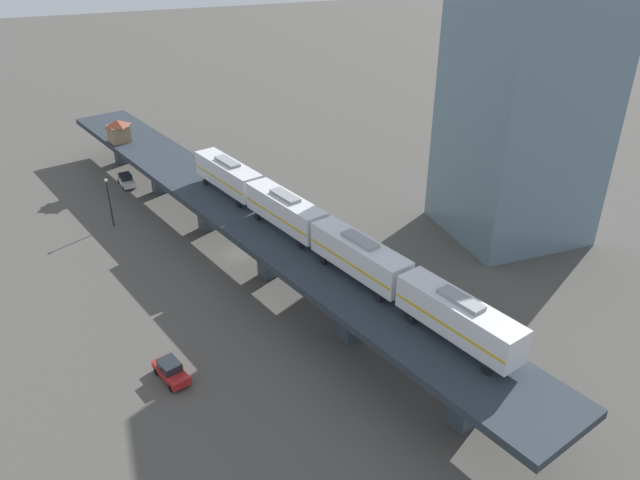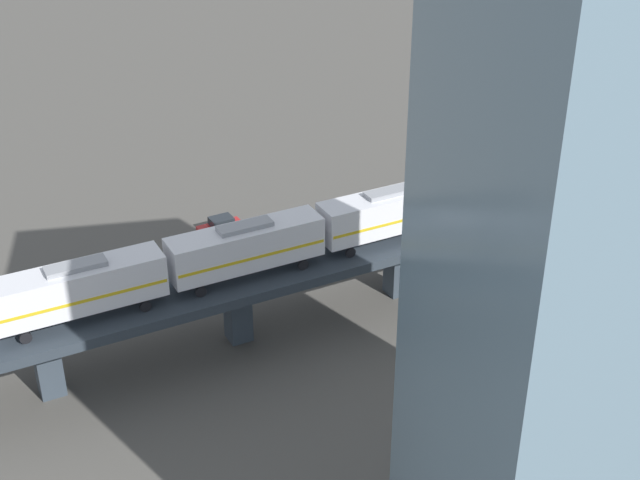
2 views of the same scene
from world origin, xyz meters
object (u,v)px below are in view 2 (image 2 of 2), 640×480
at_px(subway_train, 320,228).
at_px(office_tower, 614,340).
at_px(delivery_truck, 492,316).
at_px(street_lamp, 540,160).
at_px(street_car_red, 221,226).

bearing_deg(subway_train, office_tower, -164.61).
xyz_separation_m(subway_train, office_tower, (-29.76, -8.19, 8.93)).
bearing_deg(office_tower, subway_train, 15.39).
bearing_deg(delivery_truck, street_lamp, -30.01).
bearing_deg(delivery_truck, subway_train, 74.13).
relative_size(subway_train, delivery_truck, 6.43).
bearing_deg(street_car_red, street_lamp, -85.17).
distance_m(subway_train, street_lamp, 34.21).
relative_size(street_car_red, delivery_truck, 0.63).
bearing_deg(street_lamp, street_car_red, 94.83).
distance_m(subway_train, delivery_truck, 15.76).
bearing_deg(street_car_red, delivery_truck, -136.28).
relative_size(delivery_truck, office_tower, 0.21).
bearing_deg(office_tower, street_car_red, 17.58).
bearing_deg(street_car_red, office_tower, -162.42).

